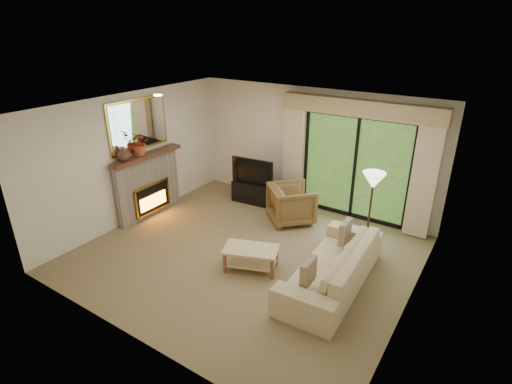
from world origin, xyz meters
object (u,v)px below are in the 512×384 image
Objects in this scene: coffee_table at (251,259)px; armchair at (291,204)px; sofa at (332,265)px; media_console at (254,192)px.

armchair is at bearing 77.83° from coffee_table.
sofa is at bearing 178.97° from armchair.
armchair reaches higher than sofa.
sofa reaches higher than media_console.
media_console is 2.72m from coffee_table.
coffee_table is at bearing -63.22° from media_console.
armchair reaches higher than coffee_table.
sofa is at bearing -4.83° from coffee_table.
armchair is 1.94m from coffee_table.
coffee_table is at bearing 142.09° from armchair.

